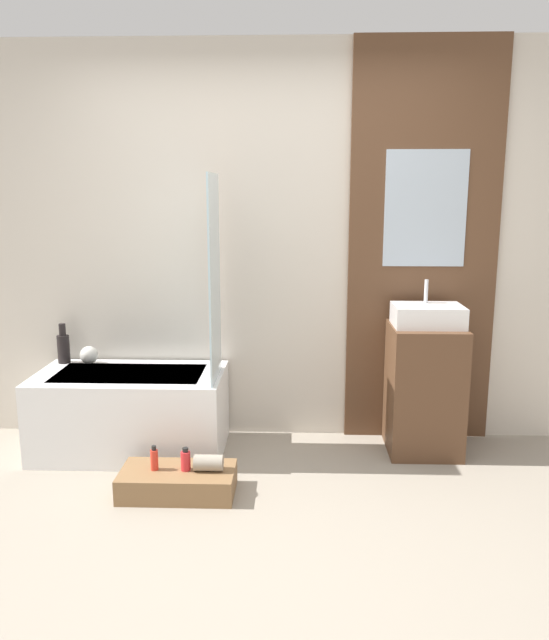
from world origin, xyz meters
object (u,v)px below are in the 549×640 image
vase_round_light (89,355)px  wooden_step_bench (178,482)px  bottle_soap_secondary (186,460)px  bottle_soap_primary (154,459)px  vase_tall_dark (63,347)px  bathtub (131,412)px  sink (428,316)px

vase_round_light → wooden_step_bench: bearing=-47.5°
vase_round_light → bottle_soap_secondary: bearing=-45.7°
bottle_soap_primary → bottle_soap_secondary: (0.17, 0.00, -0.00)m
wooden_step_bench → bottle_soap_primary: size_ratio=4.51×
wooden_step_bench → bottle_soap_secondary: (0.05, 0.00, 0.13)m
vase_tall_dark → bottle_soap_primary: (0.78, -0.82, -0.43)m
bathtub → bottle_soap_primary: (0.28, -0.59, -0.06)m
bathtub → bottle_soap_primary: bearing=-64.6°
bottle_soap_secondary → wooden_step_bench: bearing=180.0°
wooden_step_bench → vase_round_light: 1.20m
wooden_step_bench → bottle_soap_secondary: bearing=0.0°
wooden_step_bench → bottle_soap_primary: bottle_soap_primary is taller
bathtub → vase_round_light: (-0.33, 0.21, 0.32)m
vase_round_light → bottle_soap_primary: size_ratio=0.85×
vase_tall_dark → vase_round_light: (0.18, -0.02, -0.05)m
wooden_step_bench → vase_tall_dark: vase_tall_dark is taller
vase_round_light → bottle_soap_secondary: vase_round_light is taller
wooden_step_bench → bottle_soap_primary: (-0.13, 0.00, 0.13)m
wooden_step_bench → vase_round_light: (-0.73, 0.80, 0.51)m
bathtub → vase_tall_dark: vase_tall_dark is taller
sink → bottle_soap_primary: size_ratio=3.05×
wooden_step_bench → bottle_soap_secondary: bottle_soap_secondary is taller
vase_tall_dark → bottle_soap_secondary: (0.96, -0.82, -0.43)m
sink → bottle_soap_secondary: 1.72m
wooden_step_bench → bottle_soap_primary: 0.18m
bottle_soap_primary → vase_round_light: bearing=127.2°
wooden_step_bench → vase_round_light: bearing=132.5°
sink → vase_round_light: (-2.21, 0.14, -0.31)m
vase_tall_dark → bottle_soap_secondary: bearing=-40.5°
bathtub → vase_tall_dark: bearing=155.3°
sink → bottle_soap_secondary: bearing=-155.2°
bathtub → vase_round_light: 0.50m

